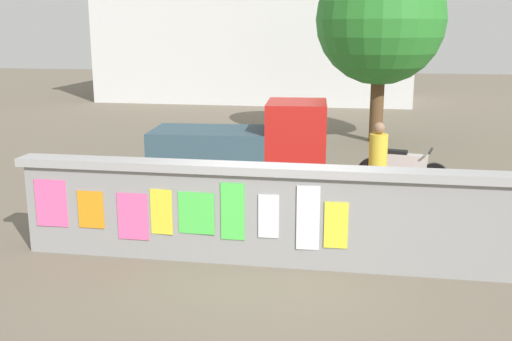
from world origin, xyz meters
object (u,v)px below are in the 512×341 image
Objects in this scene: person_walking at (378,156)px; motorcycle at (401,167)px; bicycle_near at (439,210)px; bicycle_far at (278,215)px; auto_rickshaw_truck at (249,147)px; tree_roadside at (381,20)px.

motorcycle is at bearing 70.53° from person_walking.
bicycle_near is at bearing -51.51° from person_walking.
bicycle_far is 2.63m from person_walking.
auto_rickshaw_truck reaches higher than person_walking.
tree_roadside reaches higher than bicycle_near.
person_walking is at bearing -109.47° from motorcycle.
auto_rickshaw_truck is at bearing 160.87° from person_walking.
auto_rickshaw_truck reaches higher than bicycle_near.
auto_rickshaw_truck is at bearing -114.76° from tree_roadside.
motorcycle is 2.78m from bicycle_near.
auto_rickshaw_truck is 2.78m from person_walking.
tree_roadside reaches higher than bicycle_far.
person_walking reaches higher than bicycle_far.
tree_roadside is at bearing 94.36° from motorcycle.
person_walking is at bearing 128.49° from bicycle_near.
tree_roadside is (0.11, 6.85, 2.53)m from person_walking.
bicycle_near and bicycle_far have the same top height.
motorcycle is 6.19m from tree_roadside.
auto_rickshaw_truck reaches higher than bicycle_far.
bicycle_far is at bearing -129.21° from person_walking.
bicycle_near is 1.02× the size of person_walking.
auto_rickshaw_truck is 7.04m from tree_roadside.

